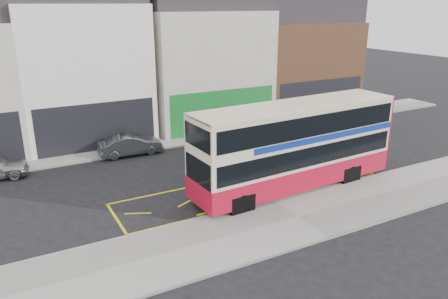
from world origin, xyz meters
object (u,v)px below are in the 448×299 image
bus_stop_post (236,168)px  street_tree_right (263,82)px  car_white (272,122)px  car_grey (131,145)px  double_decker_bus (296,145)px

bus_stop_post → street_tree_right: size_ratio=0.70×
car_white → car_grey: bearing=106.4°
bus_stop_post → car_grey: bearing=94.7°
bus_stop_post → car_white: (8.92, 10.14, -1.41)m
double_decker_bus → car_white: size_ratio=2.23×
street_tree_right → bus_stop_post: bearing=-127.5°
double_decker_bus → bus_stop_post: (-4.01, -0.99, -0.19)m
double_decker_bus → bus_stop_post: double_decker_bus is taller
double_decker_bus → car_white: bearing=58.8°
bus_stop_post → street_tree_right: bearing=46.7°
car_grey → street_tree_right: (11.42, 2.50, 2.59)m
bus_stop_post → street_tree_right: street_tree_right is taller
car_white → street_tree_right: size_ratio=1.06×
bus_stop_post → street_tree_right: (9.58, 12.49, 1.10)m
car_white → street_tree_right: street_tree_right is taller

